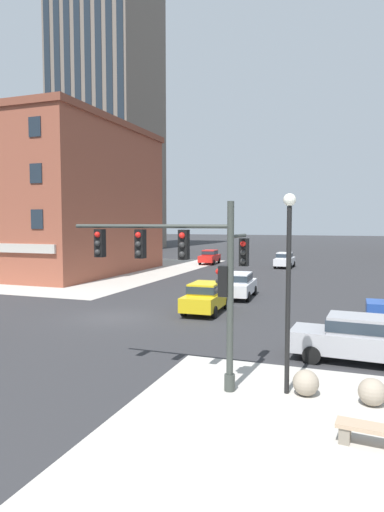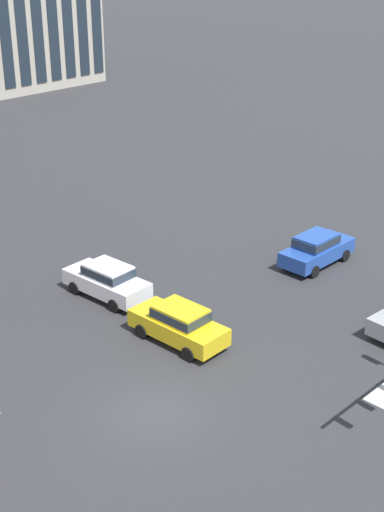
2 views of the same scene
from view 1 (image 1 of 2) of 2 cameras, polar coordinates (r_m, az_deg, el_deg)
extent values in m
plane|color=#2D2D30|center=(24.07, -9.85, -7.72)|extent=(320.00, 320.00, 0.00)
cube|color=#B7B2A8|center=(51.63, -18.13, -1.47)|extent=(32.00, 32.00, 0.02)
cylinder|color=#383D38|center=(13.80, 4.81, -15.77)|extent=(0.32, 0.32, 0.50)
cylinder|color=#383D38|center=(13.15, 4.88, -5.28)|extent=(0.20, 0.20, 5.60)
cylinder|color=#383D38|center=(13.87, -5.53, 3.80)|extent=(5.21, 0.12, 0.12)
cylinder|color=#383D38|center=(13.85, 5.90, 2.55)|extent=(0.11, 1.80, 0.11)
cube|color=black|center=(13.43, -1.05, 1.46)|extent=(0.28, 0.28, 0.90)
sphere|color=red|center=(13.27, -1.30, 2.63)|extent=(0.18, 0.18, 0.18)
sphere|color=#282828|center=(13.28, -1.29, 1.42)|extent=(0.18, 0.18, 0.18)
sphere|color=#282828|center=(13.30, -1.29, 0.22)|extent=(0.18, 0.18, 0.18)
cube|color=black|center=(14.02, -6.58, 1.55)|extent=(0.28, 0.28, 0.90)
sphere|color=red|center=(13.86, -6.89, 2.67)|extent=(0.18, 0.18, 0.18)
sphere|color=#282828|center=(13.87, -6.87, 1.52)|extent=(0.18, 0.18, 0.18)
sphere|color=#282828|center=(13.89, -6.86, 0.36)|extent=(0.18, 0.18, 0.18)
cube|color=black|center=(14.72, -11.63, 1.62)|extent=(0.28, 0.28, 0.90)
sphere|color=red|center=(14.57, -11.97, 2.69)|extent=(0.18, 0.18, 0.18)
sphere|color=#282828|center=(14.58, -11.96, 1.59)|extent=(0.18, 0.18, 0.18)
sphere|color=#282828|center=(14.60, -11.94, 0.49)|extent=(0.18, 0.18, 0.18)
cube|color=black|center=(13.13, 4.05, -3.22)|extent=(0.28, 0.28, 0.90)
sphere|color=red|center=(13.15, 3.39, -1.98)|extent=(0.18, 0.18, 0.18)
sphere|color=#282828|center=(13.18, 3.38, -3.19)|extent=(0.18, 0.18, 0.18)
sphere|color=#282828|center=(13.22, 3.38, -4.39)|extent=(0.18, 0.18, 0.18)
cube|color=black|center=(14.65, 6.64, 0.49)|extent=(0.28, 0.28, 0.90)
sphere|color=red|center=(14.48, 6.50, 1.55)|extent=(0.18, 0.18, 0.18)
sphere|color=#282828|center=(14.49, 6.50, 0.45)|extent=(0.18, 0.18, 0.18)
sphere|color=#282828|center=(14.52, 6.49, -0.65)|extent=(0.18, 0.18, 0.18)
sphere|color=gray|center=(13.78, 14.29, -15.37)|extent=(0.75, 0.75, 0.75)
sphere|color=gray|center=(13.64, 21.97, -15.77)|extent=(0.75, 0.75, 0.75)
cube|color=tan|center=(11.33, 22.67, -19.68)|extent=(1.84, 0.65, 0.10)
cube|color=gray|center=(11.47, 18.90, -20.60)|extent=(0.28, 0.43, 0.39)
cylinder|color=black|center=(13.22, 12.13, -5.65)|extent=(0.14, 0.14, 5.44)
sphere|color=white|center=(13.04, 12.33, 7.02)|extent=(0.36, 0.36, 0.36)
cylinder|color=black|center=(25.04, 23.15, -6.79)|extent=(0.64, 0.22, 0.64)
cube|color=gold|center=(24.94, 1.81, -5.60)|extent=(1.91, 4.46, 0.76)
cube|color=gold|center=(24.69, 1.72, -4.10)|extent=(1.57, 2.16, 0.60)
cube|color=#232D38|center=(24.69, 1.72, -4.10)|extent=(1.60, 2.25, 0.40)
cylinder|color=black|center=(26.53, 0.90, -5.83)|extent=(0.24, 0.65, 0.64)
cylinder|color=black|center=(26.10, 4.43, -6.02)|extent=(0.24, 0.65, 0.64)
cylinder|color=black|center=(23.98, -1.04, -6.92)|extent=(0.24, 0.65, 0.64)
cylinder|color=black|center=(23.50, 2.85, -7.16)|extent=(0.24, 0.65, 0.64)
cube|color=red|center=(53.98, 2.25, -0.27)|extent=(2.01, 4.49, 0.76)
cube|color=red|center=(54.08, 2.30, 0.46)|extent=(1.62, 2.20, 0.60)
cube|color=#232D38|center=(54.08, 2.30, 0.46)|extent=(1.66, 2.29, 0.40)
cylinder|color=black|center=(52.50, 2.77, -0.82)|extent=(0.26, 0.65, 0.64)
cylinder|color=black|center=(52.92, 1.01, -0.77)|extent=(0.26, 0.65, 0.64)
cylinder|color=black|center=(55.14, 3.45, -0.58)|extent=(0.26, 0.65, 0.64)
cylinder|color=black|center=(55.54, 1.77, -0.54)|extent=(0.26, 0.65, 0.64)
cube|color=silver|center=(29.89, 6.00, -3.98)|extent=(2.02, 4.50, 0.76)
cube|color=silver|center=(29.65, 5.96, -2.72)|extent=(1.62, 2.20, 0.60)
cube|color=#232D38|center=(29.65, 5.96, -2.72)|extent=(1.66, 2.29, 0.40)
cylinder|color=black|center=(31.43, 4.95, -4.26)|extent=(0.26, 0.65, 0.64)
cylinder|color=black|center=(31.14, 7.97, -4.37)|extent=(0.26, 0.65, 0.64)
cylinder|color=black|center=(28.79, 3.86, -5.04)|extent=(0.26, 0.65, 0.64)
cylinder|color=black|center=(28.48, 7.15, -5.17)|extent=(0.26, 0.65, 0.64)
cube|color=silver|center=(50.58, 11.71, -0.67)|extent=(1.79, 4.41, 0.76)
cube|color=silver|center=(50.38, 11.70, 0.09)|extent=(1.51, 2.12, 0.60)
cube|color=#232D38|center=(50.38, 11.70, 0.09)|extent=(1.55, 2.21, 0.40)
cylinder|color=black|center=(52.09, 11.02, -0.93)|extent=(0.22, 0.64, 0.64)
cylinder|color=black|center=(51.84, 12.85, -0.99)|extent=(0.22, 0.64, 0.64)
cylinder|color=black|center=(49.41, 10.51, -1.21)|extent=(0.22, 0.64, 0.64)
cylinder|color=black|center=(49.15, 12.43, -1.26)|extent=(0.22, 0.64, 0.64)
cube|color=#99999E|center=(17.25, 19.98, -10.34)|extent=(4.49, 2.01, 0.76)
cube|color=#99999E|center=(17.09, 20.55, -8.15)|extent=(2.19, 1.61, 0.60)
cube|color=#232D38|center=(17.09, 20.55, -8.15)|extent=(2.28, 1.65, 0.40)
cylinder|color=black|center=(16.67, 14.99, -12.09)|extent=(0.65, 0.26, 0.64)
cylinder|color=black|center=(18.27, 15.75, -10.65)|extent=(0.65, 0.26, 0.64)
cube|color=brown|center=(49.53, -20.37, 6.33)|extent=(22.39, 18.79, 13.97)
cube|color=brown|center=(50.35, -20.59, 14.65)|extent=(22.83, 19.16, 0.60)
cube|color=#1E2833|center=(36.51, -19.13, 4.45)|extent=(1.10, 0.08, 1.50)
cube|color=#1E2833|center=(36.70, -19.27, 9.91)|extent=(1.10, 0.08, 1.50)
cube|color=#1E2833|center=(37.22, -19.40, 15.27)|extent=(1.10, 0.08, 1.50)
cube|color=#70665B|center=(89.08, -10.64, 20.11)|extent=(16.16, 16.22, 58.79)
cube|color=#1E2833|center=(86.35, -17.91, 20.50)|extent=(1.20, 0.10, 56.43)
cube|color=#1E2833|center=(85.19, -16.76, 20.75)|extent=(1.20, 0.10, 56.43)
cube|color=#1E2833|center=(84.06, -15.58, 21.01)|extent=(1.20, 0.10, 56.43)
cube|color=#1E2833|center=(82.97, -14.36, 21.26)|extent=(1.20, 0.10, 56.43)
cube|color=#1E2833|center=(81.91, -13.10, 21.51)|extent=(1.20, 0.10, 56.43)
cube|color=#1E2833|center=(80.88, -11.81, 21.76)|extent=(1.20, 0.10, 56.43)
cube|color=#1E2833|center=(79.90, -10.48, 22.00)|extent=(1.20, 0.10, 56.43)
cube|color=#1E2833|center=(78.95, -9.11, 22.24)|extent=(1.20, 0.10, 56.43)
camera|label=2|loc=(29.60, -64.02, 25.11)|focal=52.56mm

